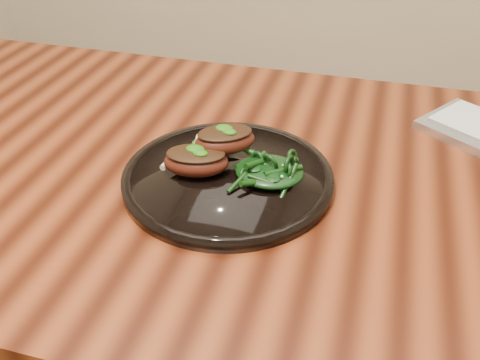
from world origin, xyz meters
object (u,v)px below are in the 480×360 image
object	(u,v)px
plate	(228,177)
desk	(258,212)
lamb_chop_front	(196,160)
greens_heap	(269,168)

from	to	relation	value
plate	desk	bearing A→B (deg)	48.68
plate	lamb_chop_front	size ratio (longest dim) A/B	2.94
desk	plate	size ratio (longest dim) A/B	5.02
desk	plate	distance (m)	0.11
plate	lamb_chop_front	bearing A→B (deg)	-166.25
lamb_chop_front	greens_heap	size ratio (longest dim) A/B	1.06
plate	greens_heap	world-z (taller)	greens_heap
lamb_chop_front	greens_heap	distance (m)	0.11
desk	greens_heap	size ratio (longest dim) A/B	15.72
lamb_chop_front	desk	bearing A→B (deg)	32.99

